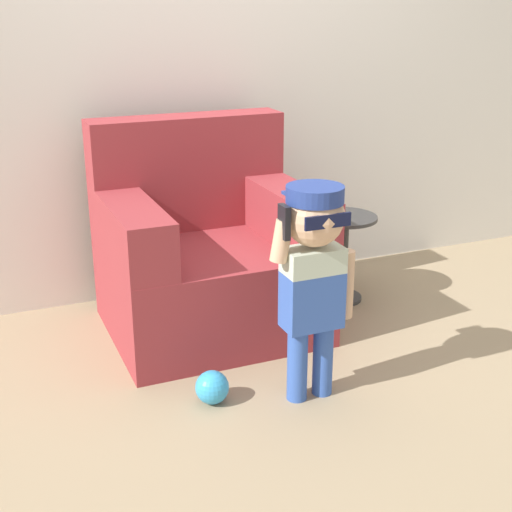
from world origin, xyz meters
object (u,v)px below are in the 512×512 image
object	(u,v)px
side_table	(342,250)
toy_ball	(212,387)
armchair	(207,255)
person_child	(314,261)

from	to	relation	value
side_table	toy_ball	size ratio (longest dim) A/B	3.43
armchair	side_table	bearing A→B (deg)	1.44
armchair	toy_ball	xyz separation A→B (m)	(-0.24, -0.72, -0.31)
toy_ball	side_table	bearing A→B (deg)	36.00
side_table	toy_ball	xyz separation A→B (m)	(-1.02, -0.74, -0.22)
armchair	toy_ball	world-z (taller)	armchair
armchair	toy_ball	bearing A→B (deg)	-108.05
person_child	side_table	size ratio (longest dim) A/B	1.88
toy_ball	armchair	bearing A→B (deg)	71.95
armchair	person_child	world-z (taller)	armchair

